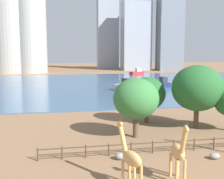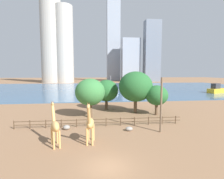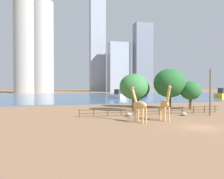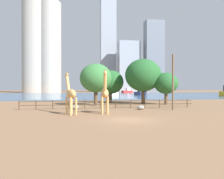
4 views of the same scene
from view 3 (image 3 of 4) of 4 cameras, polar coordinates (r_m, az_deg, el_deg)
ground_plane at (r=103.85m, az=-5.66°, el=-1.75°), size 400.00×400.00×0.00m
harbor_water at (r=100.89m, az=-5.38°, el=-1.78°), size 180.00×86.00×0.20m
giraffe_tall at (r=29.94m, az=7.20°, el=-4.04°), size 1.69×3.23×5.05m
giraffe_companion at (r=31.85m, az=13.73°, el=-3.64°), size 1.11×3.22×5.22m
utility_pole at (r=39.71m, az=24.30°, el=-0.68°), size 0.28×0.28×7.77m
boulder_near_fence at (r=35.61m, az=4.35°, el=-6.51°), size 1.00×0.90×0.67m
boulder_by_pole at (r=38.23m, az=18.24°, el=-6.09°), size 1.04×0.81×0.60m
enclosure_fence at (r=38.45m, az=10.95°, el=-5.32°), size 26.12×0.14×1.30m
tree_left_large at (r=49.43m, az=19.83°, el=-0.29°), size 4.40×4.40×5.93m
tree_center_broad at (r=42.86m, az=5.70°, el=0.73°), size 5.57×5.57×7.32m
tree_right_tall at (r=50.64m, az=6.73°, el=0.22°), size 5.47×5.47×6.78m
tree_left_small at (r=49.21m, az=14.82°, el=1.60°), size 6.95×6.95×8.68m
boat_ferry at (r=83.14m, az=1.35°, el=-1.49°), size 5.32×8.30×7.03m
boat_sailboat at (r=142.17m, az=2.32°, el=-0.51°), size 7.38×5.07×3.06m
boat_tug at (r=98.33m, az=27.08°, el=-1.13°), size 9.35×6.15×3.87m
boat_barge at (r=95.78m, az=7.66°, el=-1.27°), size 3.20×6.94×6.03m
skyline_tower_needle at (r=197.62m, az=-3.82°, el=13.79°), size 13.21×8.59×97.42m
skyline_block_central at (r=179.70m, az=1.72°, el=5.81°), size 16.65×10.53×40.07m
skyline_tower_glass at (r=159.78m, az=-17.65°, el=10.35°), size 14.79×14.79×62.13m
skyline_block_left at (r=164.34m, az=-21.49°, el=14.55°), size 16.74×16.74×87.35m
skyline_block_right at (r=181.53m, az=8.06°, el=8.19°), size 14.43×9.01×55.42m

